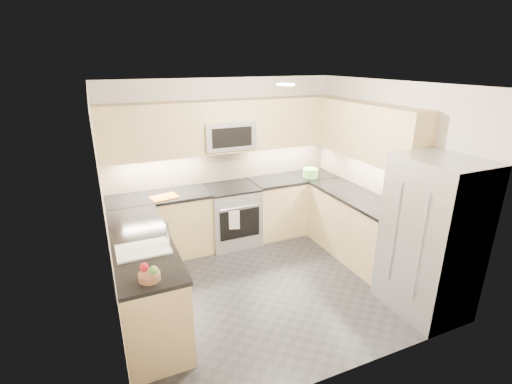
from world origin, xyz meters
name	(u,v)px	position (x,y,z in m)	size (l,w,h in m)	color
floor	(267,283)	(0.00, 0.00, 0.00)	(3.60, 3.20, 0.00)	#232328
ceiling	(269,84)	(0.00, 0.00, 2.50)	(3.60, 3.20, 0.02)	beige
wall_back	(224,161)	(0.00, 1.60, 1.25)	(3.60, 0.02, 2.50)	beige
wall_front	(352,255)	(0.00, -1.60, 1.25)	(3.60, 0.02, 2.50)	beige
wall_left	(106,218)	(-1.80, 0.00, 1.25)	(0.02, 3.20, 2.50)	beige
wall_right	(386,175)	(1.80, 0.00, 1.25)	(0.02, 3.20, 2.50)	beige
base_cab_back_left	(161,227)	(-1.09, 1.30, 0.45)	(1.42, 0.60, 0.90)	#CFB47D
base_cab_back_right	(293,205)	(1.09, 1.30, 0.45)	(1.42, 0.60, 0.90)	#CFB47D
base_cab_right	(356,228)	(1.50, 0.15, 0.45)	(0.60, 1.70, 0.90)	#CFB47D
base_cab_peninsula	(145,280)	(-1.50, 0.00, 0.45)	(0.60, 2.00, 0.90)	#CFB47D
countertop_back_left	(158,197)	(-1.09, 1.30, 0.92)	(1.42, 0.63, 0.04)	black
countertop_back_right	(294,178)	(1.09, 1.30, 0.92)	(1.42, 0.63, 0.04)	black
countertop_right	(359,197)	(1.50, 0.15, 0.92)	(0.63, 1.70, 0.04)	black
countertop_peninsula	(140,242)	(-1.50, 0.00, 0.92)	(0.63, 2.00, 0.04)	black
upper_cab_back	(227,126)	(0.00, 1.43, 1.83)	(3.60, 0.35, 0.75)	#CFB47D
upper_cab_right	(367,131)	(1.62, 0.28, 1.83)	(0.35, 1.95, 0.75)	#CFB47D
backsplash_back	(224,165)	(0.00, 1.60, 1.20)	(3.60, 0.01, 0.51)	tan
backsplash_right	(364,171)	(1.80, 0.45, 1.20)	(0.01, 2.30, 0.51)	tan
gas_range	(232,216)	(0.00, 1.28, 0.46)	(0.76, 0.65, 0.91)	#A7AAAF
range_cooktop	(232,188)	(0.00, 1.28, 0.92)	(0.76, 0.65, 0.03)	black
oven_door_glass	(240,224)	(0.00, 0.95, 0.45)	(0.62, 0.02, 0.45)	black
oven_handle	(240,208)	(0.00, 0.93, 0.72)	(0.02, 0.02, 0.60)	#B2B5BA
microwave	(227,135)	(0.00, 1.40, 1.70)	(0.76, 0.40, 0.40)	gray
microwave_door	(232,137)	(0.00, 1.20, 1.70)	(0.60, 0.01, 0.28)	black
refrigerator	(431,238)	(1.45, -1.15, 0.90)	(0.70, 0.90, 1.80)	#A5A6AD
fridge_handle_left	(420,247)	(1.08, -1.33, 0.95)	(0.02, 0.02, 1.20)	#B2B5BA
fridge_handle_right	(394,233)	(1.08, -0.97, 0.95)	(0.02, 0.02, 1.20)	#B2B5BA
sink_basin	(144,256)	(-1.50, -0.25, 0.88)	(0.52, 0.38, 0.16)	white
faucet	(168,233)	(-1.24, -0.25, 1.08)	(0.03, 0.03, 0.28)	silver
utensil_bowl	(310,173)	(1.33, 1.19, 1.01)	(0.25, 0.25, 0.14)	#69AE4A
cutting_board	(164,197)	(-1.02, 1.19, 0.95)	(0.35, 0.25, 0.01)	orange
fruit_basket	(149,277)	(-1.52, -0.82, 0.97)	(0.19, 0.19, 0.07)	#9C6848
fruit_apple	(144,267)	(-1.55, -0.78, 1.05)	(0.08, 0.08, 0.08)	#AE1320
fruit_pear	(154,270)	(-1.49, -0.86, 1.05)	(0.08, 0.08, 0.08)	#64A245
dish_towel_check	(234,220)	(-0.10, 0.91, 0.55)	(0.15, 0.01, 0.29)	white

